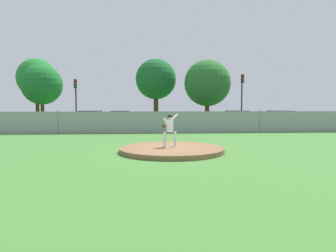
{
  "coord_description": "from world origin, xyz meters",
  "views": [
    {
      "loc": [
        -1.27,
        -14.86,
        2.29
      ],
      "look_at": [
        -0.1,
        1.13,
        1.17
      ],
      "focal_mm": 33.65,
      "sensor_mm": 36.0,
      "label": 1
    }
  ],
  "objects_px": {
    "parked_car_burgundy": "(90,120)",
    "pitcher_youth": "(170,128)",
    "parked_car_slate": "(237,120)",
    "parked_car_navy": "(280,119)",
    "traffic_light_near": "(76,94)",
    "baseball": "(169,148)",
    "traffic_light_far": "(242,91)",
    "parked_car_white": "(120,120)",
    "traffic_cone_orange": "(259,126)"
  },
  "relations": [
    {
      "from": "pitcher_youth",
      "to": "traffic_light_far",
      "type": "distance_m",
      "value": 20.84
    },
    {
      "from": "pitcher_youth",
      "to": "traffic_cone_orange",
      "type": "xyz_separation_m",
      "value": [
        9.48,
        13.63,
        -0.9
      ]
    },
    {
      "from": "baseball",
      "to": "traffic_cone_orange",
      "type": "bearing_deg",
      "value": 56.14
    },
    {
      "from": "pitcher_youth",
      "to": "parked_car_navy",
      "type": "distance_m",
      "value": 18.96
    },
    {
      "from": "traffic_light_near",
      "to": "traffic_light_far",
      "type": "relative_size",
      "value": 0.89
    },
    {
      "from": "baseball",
      "to": "parked_car_slate",
      "type": "distance_m",
      "value": 17.15
    },
    {
      "from": "traffic_cone_orange",
      "to": "traffic_light_near",
      "type": "distance_m",
      "value": 18.81
    },
    {
      "from": "parked_car_burgundy",
      "to": "pitcher_youth",
      "type": "bearing_deg",
      "value": -66.05
    },
    {
      "from": "pitcher_youth",
      "to": "baseball",
      "type": "height_order",
      "value": "pitcher_youth"
    },
    {
      "from": "parked_car_slate",
      "to": "traffic_cone_orange",
      "type": "distance_m",
      "value": 2.17
    },
    {
      "from": "parked_car_slate",
      "to": "traffic_light_far",
      "type": "height_order",
      "value": "traffic_light_far"
    },
    {
      "from": "parked_car_navy",
      "to": "traffic_light_near",
      "type": "xyz_separation_m",
      "value": [
        -20.42,
        3.87,
        2.51
      ]
    },
    {
      "from": "baseball",
      "to": "traffic_light_near",
      "type": "distance_m",
      "value": 21.15
    },
    {
      "from": "parked_car_navy",
      "to": "parked_car_white",
      "type": "bearing_deg",
      "value": -177.59
    },
    {
      "from": "parked_car_burgundy",
      "to": "parked_car_slate",
      "type": "height_order",
      "value": "parked_car_burgundy"
    },
    {
      "from": "parked_car_burgundy",
      "to": "traffic_cone_orange",
      "type": "relative_size",
      "value": 7.91
    },
    {
      "from": "parked_car_navy",
      "to": "parked_car_white",
      "type": "distance_m",
      "value": 15.46
    },
    {
      "from": "parked_car_burgundy",
      "to": "parked_car_slate",
      "type": "xyz_separation_m",
      "value": [
        13.78,
        0.81,
        -0.01
      ]
    },
    {
      "from": "pitcher_youth",
      "to": "traffic_light_far",
      "type": "height_order",
      "value": "traffic_light_far"
    },
    {
      "from": "baseball",
      "to": "parked_car_navy",
      "type": "relative_size",
      "value": 0.02
    },
    {
      "from": "pitcher_youth",
      "to": "traffic_light_far",
      "type": "bearing_deg",
      "value": 63.21
    },
    {
      "from": "parked_car_navy",
      "to": "traffic_light_near",
      "type": "distance_m",
      "value": 20.93
    },
    {
      "from": "parked_car_navy",
      "to": "traffic_cone_orange",
      "type": "bearing_deg",
      "value": -157.36
    },
    {
      "from": "parked_car_white",
      "to": "parked_car_burgundy",
      "type": "xyz_separation_m",
      "value": [
        -2.69,
        -0.2,
        0.0
      ]
    },
    {
      "from": "baseball",
      "to": "traffic_cone_orange",
      "type": "height_order",
      "value": "traffic_cone_orange"
    },
    {
      "from": "parked_car_white",
      "to": "traffic_light_near",
      "type": "bearing_deg",
      "value": 137.73
    },
    {
      "from": "traffic_cone_orange",
      "to": "pitcher_youth",
      "type": "bearing_deg",
      "value": -124.82
    },
    {
      "from": "pitcher_youth",
      "to": "parked_car_burgundy",
      "type": "distance_m",
      "value": 15.14
    },
    {
      "from": "baseball",
      "to": "parked_car_burgundy",
      "type": "relative_size",
      "value": 0.02
    },
    {
      "from": "parked_car_white",
      "to": "traffic_cone_orange",
      "type": "distance_m",
      "value": 12.95
    },
    {
      "from": "parked_car_white",
      "to": "traffic_cone_orange",
      "type": "relative_size",
      "value": 7.63
    },
    {
      "from": "pitcher_youth",
      "to": "parked_car_white",
      "type": "relative_size",
      "value": 0.39
    },
    {
      "from": "parked_car_white",
      "to": "traffic_light_near",
      "type": "xyz_separation_m",
      "value": [
        -4.97,
        4.52,
        2.51
      ]
    },
    {
      "from": "parked_car_navy",
      "to": "parked_car_white",
      "type": "xyz_separation_m",
      "value": [
        -15.45,
        -0.65,
        0.0
      ]
    },
    {
      "from": "parked_car_slate",
      "to": "traffic_light_near",
      "type": "relative_size",
      "value": 0.94
    },
    {
      "from": "parked_car_white",
      "to": "traffic_light_far",
      "type": "xyz_separation_m",
      "value": [
        12.78,
        4.44,
        2.9
      ]
    },
    {
      "from": "parked_car_burgundy",
      "to": "traffic_cone_orange",
      "type": "bearing_deg",
      "value": -0.75
    },
    {
      "from": "baseball",
      "to": "traffic_light_near",
      "type": "xyz_separation_m",
      "value": [
        -8.32,
        19.2,
        3.06
      ]
    },
    {
      "from": "parked_car_navy",
      "to": "traffic_light_near",
      "type": "height_order",
      "value": "traffic_light_near"
    },
    {
      "from": "baseball",
      "to": "pitcher_youth",
      "type": "bearing_deg",
      "value": 81.01
    },
    {
      "from": "parked_car_white",
      "to": "parked_car_slate",
      "type": "relative_size",
      "value": 0.92
    },
    {
      "from": "parked_car_burgundy",
      "to": "baseball",
      "type": "bearing_deg",
      "value": -67.37
    },
    {
      "from": "parked_car_burgundy",
      "to": "parked_car_navy",
      "type": "bearing_deg",
      "value": 2.67
    },
    {
      "from": "parked_car_navy",
      "to": "traffic_cone_orange",
      "type": "relative_size",
      "value": 8.52
    },
    {
      "from": "traffic_cone_orange",
      "to": "traffic_light_near",
      "type": "xyz_separation_m",
      "value": [
        -17.9,
        4.91,
        3.05
      ]
    },
    {
      "from": "pitcher_youth",
      "to": "traffic_light_near",
      "type": "distance_m",
      "value": 20.48
    },
    {
      "from": "baseball",
      "to": "parked_car_burgundy",
      "type": "bearing_deg",
      "value": 112.63
    },
    {
      "from": "baseball",
      "to": "traffic_light_far",
      "type": "relative_size",
      "value": 0.01
    },
    {
      "from": "pitcher_youth",
      "to": "parked_car_slate",
      "type": "xyz_separation_m",
      "value": [
        7.64,
        14.64,
        -0.36
      ]
    },
    {
      "from": "traffic_light_near",
      "to": "baseball",
      "type": "bearing_deg",
      "value": -66.58
    }
  ]
}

